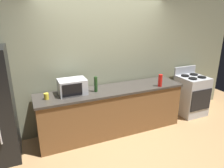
# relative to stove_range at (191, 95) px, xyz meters

# --- Properties ---
(ground_plane) EXTENTS (8.00, 8.00, 0.00)m
(ground_plane) POSITION_rel_stove_range_xyz_m (-2.00, -0.40, -0.46)
(ground_plane) COLOR #A87F51
(back_wall) EXTENTS (6.40, 0.10, 2.70)m
(back_wall) POSITION_rel_stove_range_xyz_m (-2.00, 0.41, 0.89)
(back_wall) COLOR gray
(back_wall) RESTS_ON ground_plane
(counter_run) EXTENTS (2.84, 0.64, 0.90)m
(counter_run) POSITION_rel_stove_range_xyz_m (-2.00, 0.00, -0.01)
(counter_run) COLOR brown
(counter_run) RESTS_ON ground_plane
(stove_range) EXTENTS (0.60, 0.61, 1.08)m
(stove_range) POSITION_rel_stove_range_xyz_m (0.00, 0.00, 0.00)
(stove_range) COLOR #B7BABF
(stove_range) RESTS_ON ground_plane
(microwave) EXTENTS (0.48, 0.35, 0.27)m
(microwave) POSITION_rel_stove_range_xyz_m (-2.74, 0.05, 0.57)
(microwave) COLOR #B7BABF
(microwave) RESTS_ON counter_run
(bottle_wine) EXTENTS (0.06, 0.06, 0.28)m
(bottle_wine) POSITION_rel_stove_range_xyz_m (-2.32, -0.01, 0.58)
(bottle_wine) COLOR #1E3F19
(bottle_wine) RESTS_ON counter_run
(bottle_hot_sauce) EXTENTS (0.08, 0.08, 0.24)m
(bottle_hot_sauce) POSITION_rel_stove_range_xyz_m (-1.08, -0.23, 0.56)
(bottle_hot_sauce) COLOR red
(bottle_hot_sauce) RESTS_ON counter_run
(mug_yellow) EXTENTS (0.08, 0.08, 0.10)m
(mug_yellow) POSITION_rel_stove_range_xyz_m (-3.19, -0.02, 0.49)
(mug_yellow) COLOR yellow
(mug_yellow) RESTS_ON counter_run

